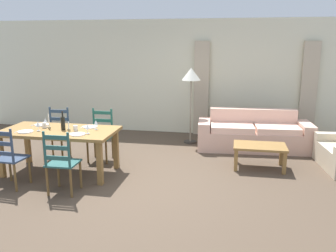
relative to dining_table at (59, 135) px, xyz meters
name	(u,v)px	position (x,y,z in m)	size (l,w,h in m)	color
ground_plane	(130,181)	(1.24, -0.12, -0.67)	(9.60, 9.60, 0.02)	#4E3E30
wall_far	(168,77)	(1.24, 3.18, 0.69)	(9.60, 0.16, 2.70)	beige
curtain_panel_left	(201,89)	(2.07, 3.04, 0.44)	(0.35, 0.08, 2.20)	#BFAC8F
curtain_panel_right	(309,91)	(4.47, 3.04, 0.44)	(0.35, 0.08, 2.20)	#BFAC8F
dining_table	(59,135)	(0.00, 0.00, 0.00)	(1.90, 0.96, 0.75)	olive
dining_chair_near_left	(8,158)	(-0.46, -0.73, -0.19)	(0.45, 0.43, 0.96)	#2F3E58
dining_chair_near_right	(62,162)	(0.43, -0.79, -0.19)	(0.43, 0.41, 0.96)	#25524F
dining_chair_far_left	(57,133)	(-0.45, 0.76, -0.19)	(0.44, 0.42, 0.96)	#2F455B
dining_chair_far_right	(101,135)	(0.42, 0.78, -0.19)	(0.42, 0.40, 0.96)	#225C4C
dinner_plate_near_left	(26,132)	(-0.45, -0.25, 0.10)	(0.24, 0.24, 0.02)	white
fork_near_left	(17,132)	(-0.60, -0.25, 0.09)	(0.02, 0.17, 0.01)	silver
dinner_plate_near_right	(78,134)	(0.45, -0.25, 0.10)	(0.24, 0.24, 0.02)	white
fork_near_right	(69,134)	(0.30, -0.25, 0.09)	(0.02, 0.17, 0.01)	silver
dinner_plate_far_left	(42,125)	(-0.45, 0.25, 0.10)	(0.24, 0.24, 0.02)	white
fork_far_left	(34,125)	(-0.60, 0.25, 0.09)	(0.02, 0.17, 0.01)	silver
dinner_plate_far_right	(90,127)	(0.45, 0.25, 0.10)	(0.24, 0.24, 0.02)	white
fork_far_right	(82,127)	(0.30, 0.25, 0.09)	(0.02, 0.17, 0.01)	silver
wine_bottle	(63,123)	(0.08, 0.00, 0.20)	(0.07, 0.07, 0.32)	black
wine_glass_near_left	(38,124)	(-0.29, -0.13, 0.20)	(0.06, 0.06, 0.16)	white
wine_glass_near_right	(87,127)	(0.58, -0.15, 0.20)	(0.06, 0.06, 0.16)	white
wine_glass_far_left	(45,121)	(-0.30, 0.12, 0.20)	(0.06, 0.06, 0.16)	white
wine_glass_far_right	(96,123)	(0.60, 0.14, 0.20)	(0.06, 0.06, 0.16)	white
coffee_cup_primary	(76,128)	(0.31, -0.02, 0.13)	(0.07, 0.07, 0.09)	silver
coffee_cup_secondary	(44,125)	(-0.30, 0.07, 0.13)	(0.07, 0.07, 0.09)	silver
candle_tall	(49,125)	(-0.18, 0.02, 0.16)	(0.05, 0.05, 0.25)	#998C66
candle_short	(69,128)	(0.20, -0.04, 0.13)	(0.05, 0.05, 0.15)	#998C66
couch	(253,135)	(3.26, 2.07, -0.37)	(2.33, 0.96, 0.80)	beige
coffee_table	(260,149)	(3.32, 0.85, -0.31)	(0.90, 0.56, 0.42)	olive
standing_lamp	(191,79)	(1.92, 2.25, 0.75)	(0.40, 0.40, 1.64)	#332D28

